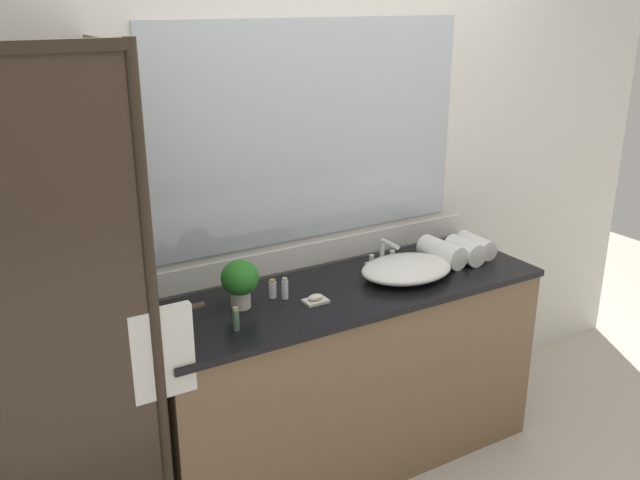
% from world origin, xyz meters
% --- Properties ---
extents(ground_plane, '(8.00, 8.00, 0.00)m').
position_xyz_m(ground_plane, '(0.00, 0.00, 0.00)').
color(ground_plane, beige).
extents(wall_back_with_mirror, '(4.40, 0.06, 2.60)m').
position_xyz_m(wall_back_with_mirror, '(0.00, 0.34, 1.31)').
color(wall_back_with_mirror, silver).
rests_on(wall_back_with_mirror, ground_plane).
extents(vanity_cabinet, '(1.80, 0.58, 0.90)m').
position_xyz_m(vanity_cabinet, '(0.00, 0.01, 0.45)').
color(vanity_cabinet, brown).
rests_on(vanity_cabinet, ground_plane).
extents(shower_enclosure, '(1.20, 0.59, 2.00)m').
position_xyz_m(shower_enclosure, '(-1.27, -0.19, 1.03)').
color(shower_enclosure, '#2D2319').
rests_on(shower_enclosure, ground_plane).
extents(sink_basin, '(0.44, 0.33, 0.08)m').
position_xyz_m(sink_basin, '(0.29, -0.03, 0.94)').
color(sink_basin, white).
rests_on(sink_basin, vanity_cabinet).
extents(faucet, '(0.17, 0.14, 0.13)m').
position_xyz_m(faucet, '(0.29, 0.15, 0.94)').
color(faucet, silver).
rests_on(faucet, vanity_cabinet).
extents(potted_plant, '(0.15, 0.15, 0.20)m').
position_xyz_m(potted_plant, '(-0.49, 0.06, 1.02)').
color(potted_plant, beige).
rests_on(potted_plant, vanity_cabinet).
extents(soap_dish, '(0.10, 0.07, 0.04)m').
position_xyz_m(soap_dish, '(-0.20, -0.06, 0.91)').
color(soap_dish, silver).
rests_on(soap_dish, vanity_cabinet).
extents(amenity_bottle_body_wash, '(0.03, 0.03, 0.08)m').
position_xyz_m(amenity_bottle_body_wash, '(-0.34, 0.08, 0.94)').
color(amenity_bottle_body_wash, silver).
rests_on(amenity_bottle_body_wash, vanity_cabinet).
extents(amenity_bottle_conditioner, '(0.03, 0.03, 0.10)m').
position_xyz_m(amenity_bottle_conditioner, '(-0.59, -0.12, 0.95)').
color(amenity_bottle_conditioner, '#4C7056').
rests_on(amenity_bottle_conditioner, vanity_cabinet).
extents(amenity_bottle_shampoo, '(0.03, 0.03, 0.09)m').
position_xyz_m(amenity_bottle_shampoo, '(-0.30, 0.05, 0.94)').
color(amenity_bottle_shampoo, silver).
rests_on(amenity_bottle_shampoo, vanity_cabinet).
extents(rolled_towel_near_edge, '(0.11, 0.21, 0.10)m').
position_xyz_m(rolled_towel_near_edge, '(0.76, 0.03, 0.95)').
color(rolled_towel_near_edge, white).
rests_on(rolled_towel_near_edge, vanity_cabinet).
extents(rolled_towel_middle, '(0.11, 0.19, 0.11)m').
position_xyz_m(rolled_towel_middle, '(0.65, -0.01, 0.96)').
color(rolled_towel_middle, white).
rests_on(rolled_towel_middle, vanity_cabinet).
extents(rolled_towel_far_edge, '(0.13, 0.24, 0.11)m').
position_xyz_m(rolled_towel_far_edge, '(0.54, 0.02, 0.96)').
color(rolled_towel_far_edge, white).
rests_on(rolled_towel_far_edge, vanity_cabinet).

